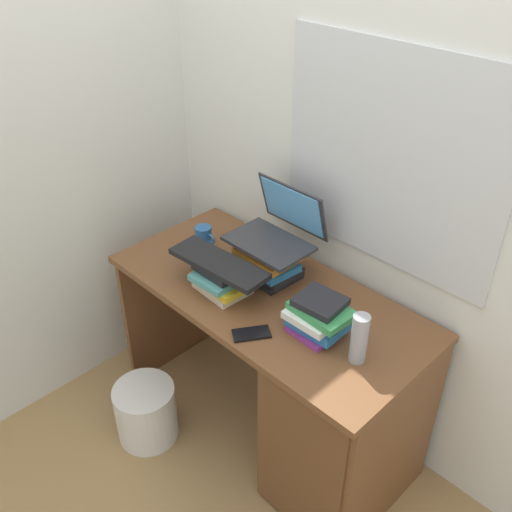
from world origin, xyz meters
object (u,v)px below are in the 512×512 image
object	(u,v)px
keyboard	(219,263)
water_bottle	(359,339)
mug	(204,236)
laptop	(279,228)
book_stack_tall	(268,261)
book_stack_side	(318,316)
cell_phone	(251,334)
book_stack_keyboard_riser	(221,278)
desk	(323,403)
wastebasket	(146,412)
computer_mouse	(301,310)

from	to	relation	value
keyboard	water_bottle	world-z (taller)	water_bottle
mug	water_bottle	world-z (taller)	water_bottle
keyboard	mug	distance (m)	0.36
laptop	keyboard	size ratio (longest dim) A/B	0.79
keyboard	book_stack_tall	bearing A→B (deg)	67.48
book_stack_side	cell_phone	size ratio (longest dim) A/B	1.64
book_stack_keyboard_riser	mug	bearing A→B (deg)	150.99
book_stack_tall	water_bottle	bearing A→B (deg)	-13.52
laptop	book_stack_tall	bearing A→B (deg)	-88.16
book_stack_keyboard_riser	book_stack_side	xyz separation A→B (m)	(0.43, 0.08, 0.01)
desk	wastebasket	world-z (taller)	desk
desk	book_stack_tall	distance (m)	0.60
book_stack_keyboard_riser	laptop	distance (m)	0.30
cell_phone	keyboard	bearing A→B (deg)	-165.81
book_stack_side	water_bottle	xyz separation A→B (m)	(0.19, -0.02, 0.02)
laptop	cell_phone	world-z (taller)	laptop
book_stack_side	wastebasket	world-z (taller)	book_stack_side
keyboard	wastebasket	world-z (taller)	keyboard
laptop	wastebasket	xyz separation A→B (m)	(-0.26, -0.57, -0.83)
mug	cell_phone	world-z (taller)	mug
book_stack_side	wastebasket	xyz separation A→B (m)	(-0.62, -0.39, -0.70)
book_stack_side	book_stack_keyboard_riser	bearing A→B (deg)	-169.23
water_bottle	wastebasket	xyz separation A→B (m)	(-0.81, -0.37, -0.72)
desk	computer_mouse	size ratio (longest dim) A/B	12.77
keyboard	cell_phone	world-z (taller)	keyboard
mug	wastebasket	size ratio (longest dim) A/B	0.39
keyboard	cell_phone	xyz separation A→B (m)	(0.28, -0.10, -0.12)
cell_phone	wastebasket	world-z (taller)	cell_phone
book_stack_tall	book_stack_side	xyz separation A→B (m)	(0.36, -0.12, -0.00)
wastebasket	keyboard	bearing A→B (deg)	57.77
water_bottle	cell_phone	size ratio (longest dim) A/B	1.39
laptop	water_bottle	xyz separation A→B (m)	(0.56, -0.19, -0.11)
book_stack_keyboard_riser	mug	size ratio (longest dim) A/B	2.16
computer_mouse	cell_phone	distance (m)	0.22
book_stack_tall	keyboard	bearing A→B (deg)	-108.04
book_stack_tall	book_stack_keyboard_riser	distance (m)	0.21
book_stack_keyboard_riser	cell_phone	bearing A→B (deg)	-20.37
desk	water_bottle	xyz separation A→B (m)	(0.14, -0.03, 0.44)
keyboard	computer_mouse	distance (m)	0.36
book_stack_keyboard_riser	keyboard	world-z (taller)	keyboard
book_stack_tall	book_stack_side	world-z (taller)	book_stack_tall
mug	wastebasket	world-z (taller)	mug
book_stack_side	keyboard	bearing A→B (deg)	-168.51
book_stack_tall	computer_mouse	xyz separation A→B (m)	(0.26, -0.08, -0.05)
book_stack_side	mug	size ratio (longest dim) A/B	2.03
desk	book_stack_tall	xyz separation A→B (m)	(-0.41, 0.11, 0.42)
keyboard	mug	size ratio (longest dim) A/B	3.83
book_stack_tall	computer_mouse	size ratio (longest dim) A/B	2.56
cell_phone	book_stack_tall	bearing A→B (deg)	158.20
laptop	wastebasket	distance (m)	1.04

